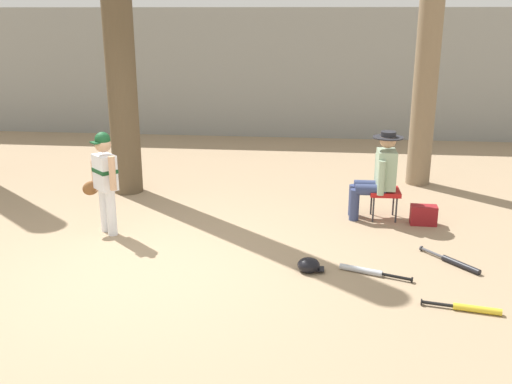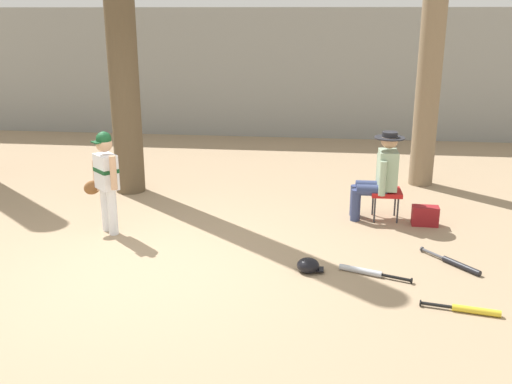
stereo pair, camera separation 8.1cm
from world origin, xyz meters
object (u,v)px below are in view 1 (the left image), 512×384
(batting_helmet_black, at_px, (309,265))
(handbag_beside_stool, at_px, (424,215))
(bat_black_composite, at_px, (456,263))
(bat_yellow_trainer, at_px, (471,308))
(folding_stool, at_px, (384,193))
(bat_aluminum_silver, at_px, (367,271))
(young_ballplayer, at_px, (104,176))
(seated_spectator, at_px, (378,173))
(tree_behind_spectator, at_px, (429,46))

(batting_helmet_black, bearing_deg, handbag_beside_stool, 48.03)
(bat_black_composite, bearing_deg, bat_yellow_trainer, -94.91)
(bat_black_composite, bearing_deg, batting_helmet_black, -168.56)
(folding_stool, relative_size, bat_aluminum_silver, 0.54)
(young_ballplayer, xyz_separation_m, seated_spectator, (3.43, 0.92, -0.10))
(batting_helmet_black, bearing_deg, folding_stool, 62.02)
(tree_behind_spectator, bearing_deg, bat_yellow_trainer, -92.20)
(young_ballplayer, distance_m, bat_yellow_trainer, 4.47)
(folding_stool, relative_size, bat_black_composite, 0.61)
(tree_behind_spectator, distance_m, bat_black_composite, 3.93)
(bat_black_composite, relative_size, batting_helmet_black, 2.29)
(young_ballplayer, bearing_deg, bat_yellow_trainer, -21.69)
(young_ballplayer, height_order, bat_black_composite, young_ballplayer)
(young_ballplayer, height_order, handbag_beside_stool, young_ballplayer)
(folding_stool, distance_m, bat_yellow_trainer, 2.63)
(bat_aluminum_silver, distance_m, batting_helmet_black, 0.62)
(folding_stool, distance_m, handbag_beside_stool, 0.59)
(seated_spectator, bearing_deg, young_ballplayer, -165.01)
(folding_stool, height_order, bat_yellow_trainer, folding_stool)
(tree_behind_spectator, bearing_deg, handbag_beside_stool, -96.50)
(tree_behind_spectator, relative_size, folding_stool, 12.17)
(handbag_beside_stool, bearing_deg, folding_stool, 160.02)
(handbag_beside_stool, distance_m, batting_helmet_black, 2.20)
(tree_behind_spectator, height_order, seated_spectator, tree_behind_spectator)
(seated_spectator, bearing_deg, bat_black_composite, -63.20)
(young_ballplayer, distance_m, bat_black_composite, 4.29)
(handbag_beside_stool, relative_size, bat_black_composite, 0.51)
(folding_stool, height_order, seated_spectator, seated_spectator)
(tree_behind_spectator, height_order, folding_stool, tree_behind_spectator)
(bat_yellow_trainer, bearing_deg, handbag_beside_stool, 91.42)
(bat_aluminum_silver, bearing_deg, bat_black_composite, 18.04)
(young_ballplayer, bearing_deg, folding_stool, 14.61)
(folding_stool, distance_m, bat_black_composite, 1.66)
(tree_behind_spectator, relative_size, batting_helmet_black, 17.10)
(tree_behind_spectator, distance_m, batting_helmet_black, 4.52)
(handbag_beside_stool, bearing_deg, bat_black_composite, -83.47)
(young_ballplayer, relative_size, bat_aluminum_silver, 1.71)
(bat_aluminum_silver, bearing_deg, tree_behind_spectator, 73.38)
(young_ballplayer, bearing_deg, bat_aluminum_silver, -15.74)
(seated_spectator, bearing_deg, bat_yellow_trainer, -75.44)
(seated_spectator, height_order, bat_yellow_trainer, seated_spectator)
(tree_behind_spectator, xyz_separation_m, bat_yellow_trainer, (-0.17, -4.35, -2.15))
(young_ballplayer, xyz_separation_m, bat_aluminum_silver, (3.18, -0.90, -0.71))
(handbag_beside_stool, height_order, batting_helmet_black, handbag_beside_stool)
(tree_behind_spectator, xyz_separation_m, bat_aluminum_silver, (-1.08, -3.62, -2.15))
(seated_spectator, height_order, bat_aluminum_silver, seated_spectator)
(bat_aluminum_silver, bearing_deg, seated_spectator, 82.16)
(folding_stool, xyz_separation_m, seated_spectator, (-0.10, -0.00, 0.28))
(young_ballplayer, distance_m, batting_helmet_black, 2.80)
(batting_helmet_black, bearing_deg, bat_black_composite, 11.44)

